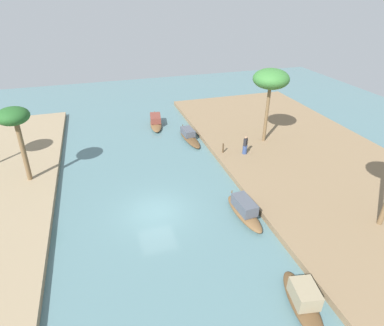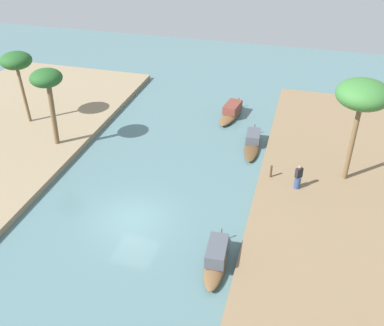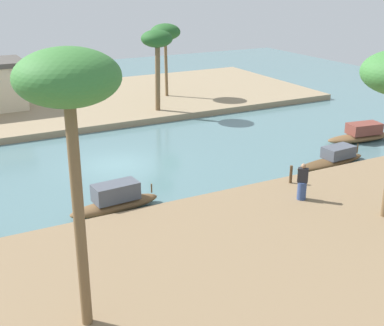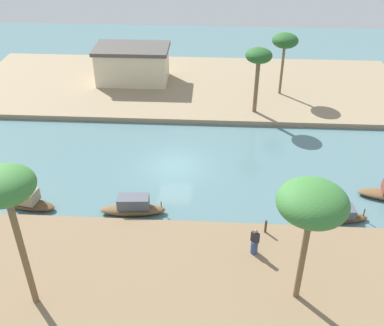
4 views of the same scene
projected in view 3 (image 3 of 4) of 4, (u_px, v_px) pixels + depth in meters
The scene contains 11 objects.
river_water at pixel (118, 165), 28.43m from camera, with size 70.24×70.24×0.00m, color slate.
riverbank_left at pixel (272, 294), 16.62m from camera, with size 41.97×15.14×0.43m, color #846B4C.
riverbank_right at pixel (53, 106), 40.10m from camera, with size 41.97×15.14×0.43m, color #937F60.
sampan_foreground at pixel (333, 158), 28.34m from camera, with size 4.75×1.42×0.99m.
sampan_near_left_bank at pixel (361, 134), 32.33m from camera, with size 4.62×1.84×1.13m.
sampan_downstream_large at pixel (115, 200), 22.75m from camera, with size 4.17×1.37×1.29m.
person_on_near_bank at pixel (302, 184), 22.84m from camera, with size 0.56×0.56×1.67m.
mooring_post at pixel (291, 174), 24.72m from camera, with size 0.14×0.14×0.86m, color #4C3823.
palm_tree_left_near at pixel (68, 86), 12.61m from camera, with size 2.62×2.62×7.77m.
palm_tree_right_tall at pixel (157, 42), 36.33m from camera, with size 2.21×2.21×5.72m.
palm_tree_right_short at pixel (165, 33), 40.86m from camera, with size 2.34×2.34×5.70m.
Camera 3 is at (-8.89, -25.48, 9.83)m, focal length 48.94 mm.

